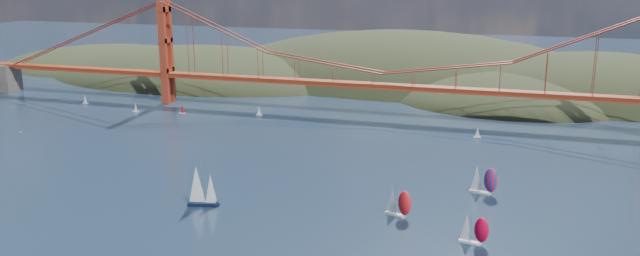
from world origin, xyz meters
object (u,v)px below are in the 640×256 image
object	(u,v)px
sloop_navy	(201,187)
racer_rwb	(483,179)
racer_1	(474,229)
racer_0	(398,202)

from	to	relation	value
sloop_navy	racer_rwb	xyz separation A→B (m)	(83.38, 36.75, -1.33)
sloop_navy	racer_1	bearing A→B (deg)	-15.58
sloop_navy	racer_rwb	bearing A→B (deg)	10.63
racer_1	racer_rwb	world-z (taller)	racer_rwb
sloop_navy	racer_0	distance (m)	60.91
racer_0	racer_rwb	world-z (taller)	racer_rwb
racer_1	racer_rwb	size ratio (longest dim) A/B	0.86
racer_1	racer_rwb	bearing A→B (deg)	99.87
racer_0	sloop_navy	bearing A→B (deg)	-148.75
sloop_navy	racer_0	size ratio (longest dim) A/B	1.48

